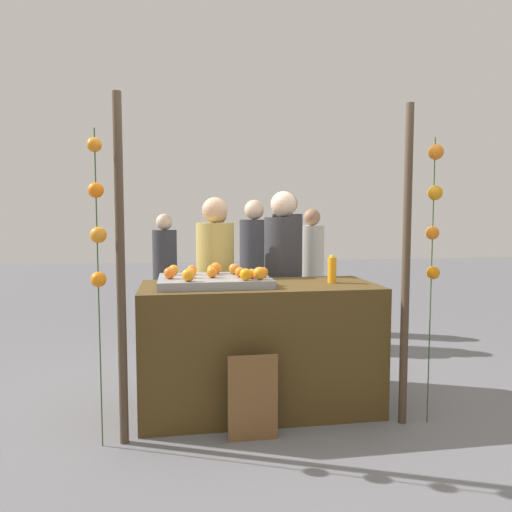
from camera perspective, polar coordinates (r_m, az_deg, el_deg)
ground_plane at (r=3.89m, az=0.37°, el=-17.30°), size 24.00×24.00×0.00m
stall_counter at (r=3.73m, az=0.38°, el=-10.54°), size 1.75×0.78×0.95m
orange_tray at (r=3.62m, az=-4.92°, el=-2.91°), size 0.81×0.61×0.06m
orange_0 at (r=3.49m, az=-0.52°, el=-2.09°), size 0.07×0.07×0.07m
orange_1 at (r=3.56m, az=-7.59°, el=-1.99°), size 0.07×0.07×0.07m
orange_2 at (r=3.57m, az=-1.88°, el=-1.91°), size 0.07×0.07×0.07m
orange_3 at (r=3.73m, az=-5.15°, el=-1.62°), size 0.08×0.08×0.08m
orange_4 at (r=3.57m, az=0.85°, el=-1.91°), size 0.07×0.07×0.07m
orange_5 at (r=3.76m, az=-2.58°, el=-1.52°), size 0.08×0.08×0.08m
orange_6 at (r=3.77m, az=-9.61°, el=-1.60°), size 0.08×0.08×0.08m
orange_7 at (r=3.54m, az=-10.07°, el=-1.97°), size 0.08×0.08×0.08m
orange_8 at (r=3.40m, az=-1.22°, el=-2.17°), size 0.08×0.08×0.08m
orange_9 at (r=3.56m, az=-5.18°, el=-1.93°), size 0.08×0.08×0.08m
orange_10 at (r=3.82m, az=-4.71°, el=-1.41°), size 0.09×0.09×0.09m
orange_11 at (r=3.44m, az=0.41°, el=-2.03°), size 0.09×0.09×0.09m
orange_12 at (r=3.77m, az=-7.50°, el=-1.60°), size 0.07×0.07×0.07m
orange_13 at (r=3.38m, az=-7.94°, el=-2.22°), size 0.09×0.09×0.09m
juice_bottle at (r=3.75m, az=8.89°, el=-1.60°), size 0.07×0.07×0.21m
chalkboard_sign at (r=3.28m, az=-0.38°, el=-16.33°), size 0.33×0.03×0.58m
vendor_left at (r=4.23m, az=-4.77°, el=-4.89°), size 0.32×0.32×1.61m
vendor_right at (r=4.32m, az=3.18°, el=-4.32°), size 0.33×0.33×1.67m
crowd_person_0 at (r=5.80m, az=-4.48°, el=-2.49°), size 0.31×0.31×1.57m
crowd_person_1 at (r=6.17m, az=6.51°, el=-2.19°), size 0.31×0.31×1.55m
crowd_person_2 at (r=6.13m, az=-10.59°, el=-2.55°), size 0.30×0.30×1.48m
crowd_person_3 at (r=5.48m, az=-0.21°, el=-2.57°), size 0.33×0.33×1.64m
crowd_person_4 at (r=5.58m, az=3.65°, el=-2.10°), size 0.34×0.34×1.71m
canopy_post_left at (r=3.16m, az=-15.55°, el=-1.81°), size 0.06×0.06×2.21m
canopy_post_right at (r=3.51m, az=17.14°, el=-1.22°), size 0.06×0.06×2.21m
garland_strand_left at (r=3.14m, az=-18.11°, el=4.09°), size 0.11×0.11×1.99m
garland_strand_right at (r=3.55m, az=20.13°, el=5.27°), size 0.10×0.11×1.99m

